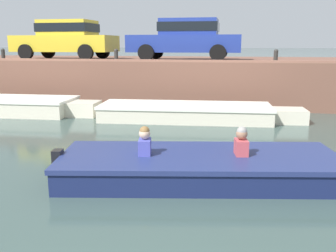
% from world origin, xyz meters
% --- Properties ---
extents(ground_plane, '(400.00, 400.00, 0.00)m').
position_xyz_m(ground_plane, '(0.00, 5.92, 0.00)').
color(ground_plane, '#384C47').
extents(far_quay_wall, '(60.00, 6.00, 1.64)m').
position_xyz_m(far_quay_wall, '(0.00, 14.84, 0.82)').
color(far_quay_wall, brown).
rests_on(far_quay_wall, ground).
extents(far_wall_coping, '(60.00, 0.24, 0.08)m').
position_xyz_m(far_wall_coping, '(0.00, 11.96, 1.68)').
color(far_wall_coping, '#925F4C').
rests_on(far_wall_coping, far_quay_wall).
extents(boat_moored_west_cream, '(5.63, 1.84, 0.53)m').
position_xyz_m(boat_moored_west_cream, '(-6.30, 10.04, 0.26)').
color(boat_moored_west_cream, silver).
rests_on(boat_moored_west_cream, ground).
extents(boat_moored_central_cream, '(6.15, 1.99, 0.48)m').
position_xyz_m(boat_moored_central_cream, '(-0.22, 10.01, 0.24)').
color(boat_moored_central_cream, silver).
rests_on(boat_moored_central_cream, ground).
extents(motorboat_passing, '(5.73, 2.43, 0.92)m').
position_xyz_m(motorboat_passing, '(0.63, 5.04, 0.22)').
color(motorboat_passing, navy).
rests_on(motorboat_passing, ground).
extents(car_leftmost_yellow, '(4.15, 2.01, 1.54)m').
position_xyz_m(car_leftmost_yellow, '(-5.84, 13.61, 2.48)').
color(car_leftmost_yellow, yellow).
rests_on(car_leftmost_yellow, far_quay_wall).
extents(car_left_inner_blue, '(4.28, 1.97, 1.54)m').
position_xyz_m(car_left_inner_blue, '(-0.91, 13.61, 2.49)').
color(car_left_inner_blue, '#233893').
rests_on(car_left_inner_blue, far_quay_wall).
extents(mooring_bollard_west, '(0.15, 0.15, 0.45)m').
position_xyz_m(mooring_bollard_west, '(-7.73, 12.09, 1.88)').
color(mooring_bollard_west, '#2D2B28').
rests_on(mooring_bollard_west, far_quay_wall).
extents(mooring_bollard_mid, '(0.15, 0.15, 0.45)m').
position_xyz_m(mooring_bollard_mid, '(-3.26, 12.09, 1.88)').
color(mooring_bollard_mid, '#2D2B28').
rests_on(mooring_bollard_mid, far_quay_wall).
extents(mooring_bollard_east, '(0.15, 0.15, 0.45)m').
position_xyz_m(mooring_bollard_east, '(2.29, 12.09, 1.88)').
color(mooring_bollard_east, '#2D2B28').
rests_on(mooring_bollard_east, far_quay_wall).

